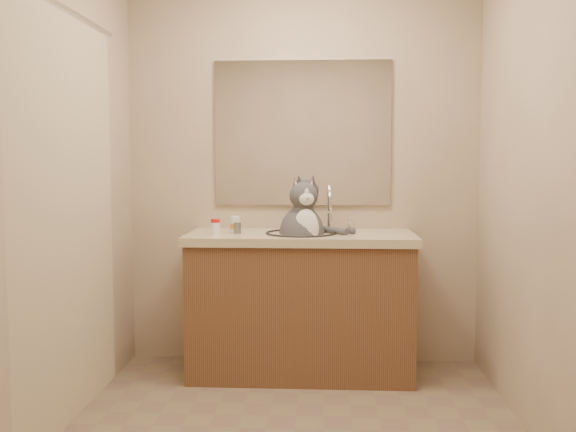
% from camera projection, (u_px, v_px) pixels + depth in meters
% --- Properties ---
extents(room, '(2.22, 2.52, 2.42)m').
position_uv_depth(room, '(293.00, 178.00, 2.80)').
color(room, '#7C6656').
rests_on(room, ground).
extents(vanity, '(1.34, 0.59, 1.12)m').
position_uv_depth(vanity, '(301.00, 301.00, 3.83)').
color(vanity, brown).
rests_on(vanity, ground).
extents(mirror, '(1.10, 0.02, 0.90)m').
position_uv_depth(mirror, '(303.00, 133.00, 4.01)').
color(mirror, white).
rests_on(mirror, room).
extents(shower_curtain, '(0.02, 1.30, 1.93)m').
position_uv_depth(shower_curtain, '(69.00, 214.00, 2.97)').
color(shower_curtain, beige).
rests_on(shower_curtain, ground).
extents(cat, '(0.45, 0.36, 0.54)m').
position_uv_depth(cat, '(303.00, 231.00, 3.77)').
color(cat, '#45454A').
rests_on(cat, vanity).
extents(pill_bottle_redcap, '(0.07, 0.07, 0.09)m').
position_uv_depth(pill_bottle_redcap, '(215.00, 227.00, 3.71)').
color(pill_bottle_redcap, white).
rests_on(pill_bottle_redcap, vanity).
extents(pill_bottle_orange, '(0.07, 0.07, 0.10)m').
position_uv_depth(pill_bottle_orange, '(235.00, 225.00, 3.81)').
color(pill_bottle_orange, white).
rests_on(pill_bottle_orange, vanity).
extents(grey_canister, '(0.05, 0.05, 0.07)m').
position_uv_depth(grey_canister, '(238.00, 228.00, 3.78)').
color(grey_canister, slate).
rests_on(grey_canister, vanity).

